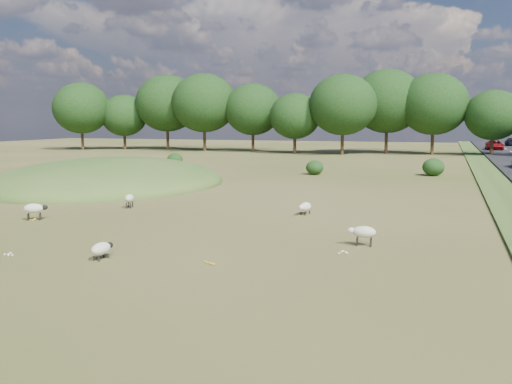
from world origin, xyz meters
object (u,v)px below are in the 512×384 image
car_1 (511,142)px  car_7 (494,145)px  sheep_0 (35,209)px  sheep_3 (130,198)px  sheep_4 (305,207)px  sheep_1 (102,249)px  sheep_2 (363,232)px

car_1 → car_7: size_ratio=0.91×
sheep_0 → sheep_3: bearing=35.7°
car_1 → sheep_4: bearing=77.8°
sheep_1 → sheep_2: (8.18, 4.89, 0.16)m
sheep_2 → car_1: (13.44, 86.11, 0.39)m
sheep_1 → sheep_3: 11.50m
sheep_4 → sheep_3: bearing=-72.6°
sheep_2 → sheep_3: bearing=-24.0°
sheep_4 → car_1: (17.20, 79.81, 0.53)m
sheep_0 → sheep_3: size_ratio=1.05×
sheep_2 → sheep_3: size_ratio=0.99×
sheep_3 → car_7: car_7 is taller
sheep_1 → sheep_4: 12.03m
sheep_4 → car_7: bearing=-179.6°
sheep_3 → sheep_1: bearing=-171.5°
sheep_0 → car_1: size_ratio=0.24×
sheep_1 → car_7: (17.82, 75.92, 0.59)m
sheep_0 → car_1: car_1 is taller
sheep_0 → sheep_4: 13.06m
sheep_3 → sheep_4: 9.54m
sheep_3 → car_7: (22.90, 65.61, 0.44)m
sheep_1 → sheep_2: sheep_2 is taller
sheep_2 → car_7: (9.64, 71.03, 0.42)m
sheep_0 → sheep_3: sheep_0 is taller
sheep_3 → car_1: car_1 is taller
sheep_3 → sheep_0: bearing=136.5°
car_7 → sheep_1: bearing=-103.2°
sheep_4 → car_7: (13.40, 64.73, 0.57)m
sheep_2 → sheep_4: (-3.76, 6.30, -0.14)m
car_7 → car_1: bearing=75.9°
sheep_2 → car_7: car_7 is taller
car_1 → sheep_3: bearing=71.7°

